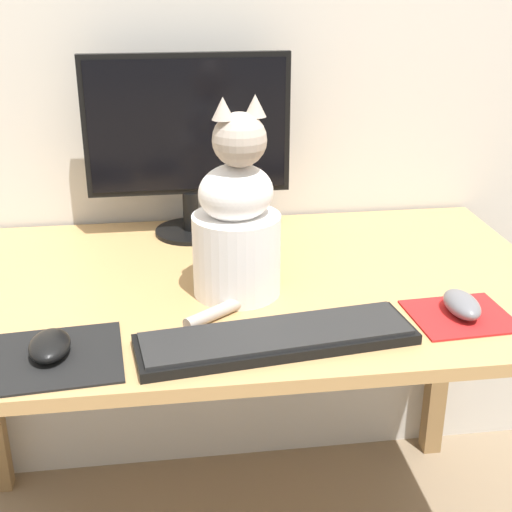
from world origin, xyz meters
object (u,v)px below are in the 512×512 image
(cat, at_px, (238,224))
(computer_mouse_right, at_px, (462,304))
(monitor, at_px, (188,137))
(keyboard, at_px, (276,338))
(computer_mouse_left, at_px, (50,346))

(cat, bearing_deg, computer_mouse_right, -37.93)
(cat, bearing_deg, monitor, 85.79)
(keyboard, bearing_deg, monitor, 94.65)
(monitor, xyz_separation_m, cat, (0.07, -0.34, -0.09))
(monitor, height_order, keyboard, monitor)
(cat, bearing_deg, keyboard, -95.70)
(computer_mouse_left, distance_m, cat, 0.41)
(computer_mouse_left, relative_size, cat, 0.27)
(monitor, height_order, computer_mouse_left, monitor)
(keyboard, xyz_separation_m, computer_mouse_left, (-0.37, 0.01, 0.01))
(keyboard, xyz_separation_m, cat, (-0.04, 0.21, 0.13))
(keyboard, height_order, computer_mouse_left, computer_mouse_left)
(keyboard, height_order, cat, cat)
(cat, bearing_deg, computer_mouse_left, -165.70)
(computer_mouse_right, distance_m, cat, 0.44)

